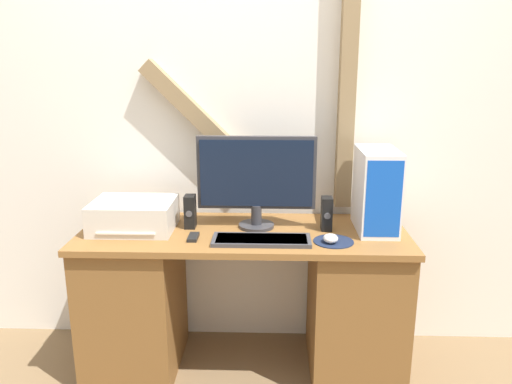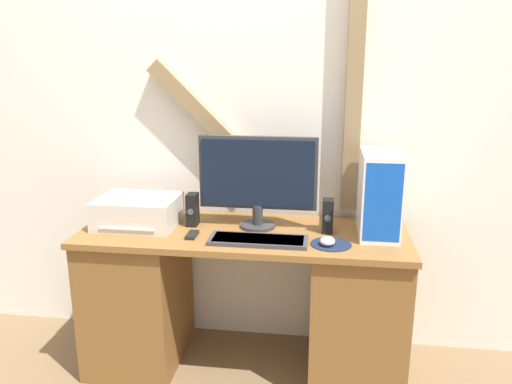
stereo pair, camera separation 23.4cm
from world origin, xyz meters
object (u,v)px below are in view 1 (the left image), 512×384
Objects in this scene: mouse at (331,238)px; speaker_left at (190,212)px; computer_tower at (377,191)px; monitor at (256,177)px; keyboard at (261,240)px; remote_control at (193,237)px; printer at (134,215)px; speaker_right at (327,214)px.

speaker_left reaches higher than mouse.
monitor is at bearing 177.82° from computer_tower.
computer_tower is (0.54, 0.19, 0.19)m from keyboard.
keyboard is at bearing -161.07° from computer_tower.
computer_tower is at bearing 10.27° from remote_control.
printer reaches higher than remote_control.
computer_tower is at bearing -0.27° from speaker_left.
remote_control is (-0.28, -0.18, -0.24)m from monitor.
monitor is 0.62m from printer.
mouse is 0.20× the size of printer.
speaker_right is at bearing -0.92° from speaker_left.
monitor is 7.48× the size of mouse.
monitor is at bearing 3.12° from speaker_left.
speaker_left reaches higher than keyboard.
mouse is at bearing -1.23° from keyboard.
monitor reaches higher than remote_control.
monitor reaches higher than printer.
computer_tower is at bearing 1.61° from printer.
printer is 0.33m from remote_control.
keyboard reaches higher than remote_control.
keyboard is (0.03, -0.21, -0.24)m from monitor.
speaker_left is 1.00× the size of speaker_right.
keyboard is at bearing 178.77° from mouse.
printer is at bearing -174.75° from monitor.
mouse is 0.19× the size of computer_tower.
speaker_left is at bearing 163.47° from mouse.
monitor is at bearing 175.24° from speaker_right.
speaker_left is at bearing 151.68° from keyboard.
speaker_left reaches higher than printer.
computer_tower is at bearing 18.93° from keyboard.
monitor is at bearing 5.25° from printer.
speaker_right is (0.31, 0.18, 0.07)m from keyboard.
computer_tower reaches higher than speaker_right.
printer reaches higher than mouse.
keyboard is 1.13× the size of computer_tower.
printer is at bearing -178.39° from computer_tower.
monitor is 3.52× the size of speaker_right.
printer is (-0.62, 0.15, 0.06)m from keyboard.
printer is 2.40× the size of speaker_left.
printer is (-0.59, -0.05, -0.18)m from monitor.
remote_control is (0.30, -0.12, -0.06)m from printer.
printer is 2.40× the size of speaker_right.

